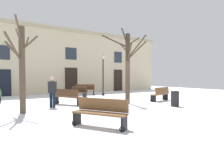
{
  "coord_description": "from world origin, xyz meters",
  "views": [
    {
      "loc": [
        -6.8,
        -8.75,
        1.6
      ],
      "look_at": [
        0.0,
        1.82,
        1.12
      ],
      "focal_mm": 30.45,
      "sensor_mm": 36.0,
      "label": 1
    }
  ],
  "objects_px": {
    "bench_near_center_tree": "(78,92)",
    "person_crossing_plaza": "(52,91)",
    "bench_back_to_back_right": "(85,90)",
    "bench_facing_shops": "(160,94)",
    "tree_right_of_center": "(22,65)",
    "streetlamp": "(103,70)",
    "bench_far_corner": "(67,97)",
    "bench_near_lamp": "(100,112)",
    "litter_bin": "(175,99)",
    "tree_near_facade": "(128,65)"
  },
  "relations": [
    {
      "from": "bench_near_center_tree",
      "to": "person_crossing_plaza",
      "type": "height_order",
      "value": "person_crossing_plaza"
    },
    {
      "from": "bench_back_to_back_right",
      "to": "person_crossing_plaza",
      "type": "height_order",
      "value": "person_crossing_plaza"
    },
    {
      "from": "bench_facing_shops",
      "to": "tree_right_of_center",
      "type": "bearing_deg",
      "value": -13.16
    },
    {
      "from": "streetlamp",
      "to": "bench_far_corner",
      "type": "bearing_deg",
      "value": -141.58
    },
    {
      "from": "bench_near_lamp",
      "to": "bench_far_corner",
      "type": "xyz_separation_m",
      "value": [
        0.73,
        5.21,
        0.0
      ]
    },
    {
      "from": "streetlamp",
      "to": "person_crossing_plaza",
      "type": "xyz_separation_m",
      "value": [
        -5.38,
        -4.06,
        -1.29
      ]
    },
    {
      "from": "litter_bin",
      "to": "person_crossing_plaza",
      "type": "xyz_separation_m",
      "value": [
        -5.69,
        3.16,
        0.47
      ]
    },
    {
      "from": "bench_near_lamp",
      "to": "person_crossing_plaza",
      "type": "xyz_separation_m",
      "value": [
        -0.22,
        4.67,
        0.41
      ]
    },
    {
      "from": "tree_right_of_center",
      "to": "bench_facing_shops",
      "type": "distance_m",
      "value": 8.45
    },
    {
      "from": "litter_bin",
      "to": "bench_back_to_back_right",
      "type": "distance_m",
      "value": 8.62
    },
    {
      "from": "tree_near_facade",
      "to": "bench_near_lamp",
      "type": "height_order",
      "value": "tree_near_facade"
    },
    {
      "from": "bench_near_center_tree",
      "to": "litter_bin",
      "type": "bearing_deg",
      "value": 2.91
    },
    {
      "from": "bench_near_center_tree",
      "to": "tree_right_of_center",
      "type": "bearing_deg",
      "value": -65.6
    },
    {
      "from": "tree_near_facade",
      "to": "bench_facing_shops",
      "type": "height_order",
      "value": "tree_near_facade"
    },
    {
      "from": "tree_near_facade",
      "to": "streetlamp",
      "type": "height_order",
      "value": "tree_near_facade"
    },
    {
      "from": "tree_right_of_center",
      "to": "bench_near_lamp",
      "type": "distance_m",
      "value": 4.51
    },
    {
      "from": "tree_near_facade",
      "to": "bench_near_center_tree",
      "type": "xyz_separation_m",
      "value": [
        -1.36,
        4.34,
        -1.89
      ]
    },
    {
      "from": "streetlamp",
      "to": "bench_near_lamp",
      "type": "relative_size",
      "value": 1.97
    },
    {
      "from": "tree_right_of_center",
      "to": "litter_bin",
      "type": "xyz_separation_m",
      "value": [
        7.22,
        -2.31,
        -1.68
      ]
    },
    {
      "from": "streetlamp",
      "to": "bench_near_lamp",
      "type": "xyz_separation_m",
      "value": [
        -5.16,
        -8.73,
        -1.7
      ]
    },
    {
      "from": "bench_facing_shops",
      "to": "person_crossing_plaza",
      "type": "distance_m",
      "value": 6.85
    },
    {
      "from": "litter_bin",
      "to": "person_crossing_plaza",
      "type": "distance_m",
      "value": 6.52
    },
    {
      "from": "streetlamp",
      "to": "bench_back_to_back_right",
      "type": "xyz_separation_m",
      "value": [
        -1.1,
        1.28,
        -1.69
      ]
    },
    {
      "from": "bench_back_to_back_right",
      "to": "bench_far_corner",
      "type": "relative_size",
      "value": 0.99
    },
    {
      "from": "tree_right_of_center",
      "to": "bench_near_center_tree",
      "type": "height_order",
      "value": "tree_right_of_center"
    },
    {
      "from": "litter_bin",
      "to": "bench_facing_shops",
      "type": "relative_size",
      "value": 0.49
    },
    {
      "from": "bench_back_to_back_right",
      "to": "bench_far_corner",
      "type": "bearing_deg",
      "value": -93.42
    },
    {
      "from": "person_crossing_plaza",
      "to": "litter_bin",
      "type": "bearing_deg",
      "value": 18.97
    },
    {
      "from": "litter_bin",
      "to": "bench_facing_shops",
      "type": "height_order",
      "value": "bench_facing_shops"
    },
    {
      "from": "litter_bin",
      "to": "streetlamp",
      "type": "bearing_deg",
      "value": 92.41
    },
    {
      "from": "streetlamp",
      "to": "bench_near_lamp",
      "type": "distance_m",
      "value": 10.28
    },
    {
      "from": "tree_right_of_center",
      "to": "bench_near_center_tree",
      "type": "distance_m",
      "value": 6.4
    },
    {
      "from": "tree_near_facade",
      "to": "bench_facing_shops",
      "type": "distance_m",
      "value": 3.15
    },
    {
      "from": "tree_right_of_center",
      "to": "bench_back_to_back_right",
      "type": "relative_size",
      "value": 2.45
    },
    {
      "from": "litter_bin",
      "to": "bench_far_corner",
      "type": "distance_m",
      "value": 6.01
    },
    {
      "from": "tree_near_facade",
      "to": "streetlamp",
      "type": "distance_m",
      "value": 5.06
    },
    {
      "from": "tree_right_of_center",
      "to": "bench_near_center_tree",
      "type": "xyz_separation_m",
      "value": [
        4.41,
        4.33,
        -1.66
      ]
    },
    {
      "from": "tree_near_facade",
      "to": "bench_back_to_back_right",
      "type": "height_order",
      "value": "tree_near_facade"
    },
    {
      "from": "litter_bin",
      "to": "bench_near_lamp",
      "type": "height_order",
      "value": "bench_near_lamp"
    },
    {
      "from": "tree_right_of_center",
      "to": "bench_back_to_back_right",
      "type": "bearing_deg",
      "value": 46.78
    },
    {
      "from": "bench_near_lamp",
      "to": "bench_far_corner",
      "type": "relative_size",
      "value": 1.07
    },
    {
      "from": "tree_near_facade",
      "to": "tree_right_of_center",
      "type": "distance_m",
      "value": 5.77
    },
    {
      "from": "bench_near_lamp",
      "to": "bench_near_center_tree",
      "type": "xyz_separation_m",
      "value": [
        2.65,
        8.14,
        -0.03
      ]
    },
    {
      "from": "litter_bin",
      "to": "bench_near_center_tree",
      "type": "height_order",
      "value": "bench_near_center_tree"
    },
    {
      "from": "litter_bin",
      "to": "bench_back_to_back_right",
      "type": "bearing_deg",
      "value": 99.38
    },
    {
      "from": "bench_facing_shops",
      "to": "bench_back_to_back_right",
      "type": "height_order",
      "value": "bench_back_to_back_right"
    },
    {
      "from": "tree_near_facade",
      "to": "streetlamp",
      "type": "xyz_separation_m",
      "value": [
        1.15,
        4.93,
        -0.16
      ]
    },
    {
      "from": "streetlamp",
      "to": "person_crossing_plaza",
      "type": "distance_m",
      "value": 6.86
    },
    {
      "from": "tree_near_facade",
      "to": "bench_facing_shops",
      "type": "relative_size",
      "value": 2.65
    },
    {
      "from": "streetlamp",
      "to": "person_crossing_plaza",
      "type": "relative_size",
      "value": 2.2
    }
  ]
}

